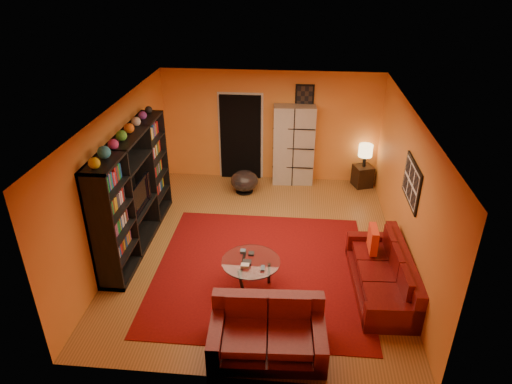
# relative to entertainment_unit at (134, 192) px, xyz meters

# --- Properties ---
(floor) EXTENTS (6.00, 6.00, 0.00)m
(floor) POSITION_rel_entertainment_unit_xyz_m (2.27, 0.00, -1.05)
(floor) COLOR brown
(floor) RESTS_ON ground
(ceiling) EXTENTS (6.00, 6.00, 0.00)m
(ceiling) POSITION_rel_entertainment_unit_xyz_m (2.27, 0.00, 1.55)
(ceiling) COLOR white
(ceiling) RESTS_ON wall_back
(wall_back) EXTENTS (6.00, 0.00, 6.00)m
(wall_back) POSITION_rel_entertainment_unit_xyz_m (2.27, 3.00, 0.25)
(wall_back) COLOR orange
(wall_back) RESTS_ON floor
(wall_front) EXTENTS (6.00, 0.00, 6.00)m
(wall_front) POSITION_rel_entertainment_unit_xyz_m (2.27, -3.00, 0.25)
(wall_front) COLOR orange
(wall_front) RESTS_ON floor
(wall_left) EXTENTS (0.00, 6.00, 6.00)m
(wall_left) POSITION_rel_entertainment_unit_xyz_m (-0.23, 0.00, 0.25)
(wall_left) COLOR orange
(wall_left) RESTS_ON floor
(wall_right) EXTENTS (0.00, 6.00, 6.00)m
(wall_right) POSITION_rel_entertainment_unit_xyz_m (4.78, 0.00, 0.25)
(wall_right) COLOR orange
(wall_right) RESTS_ON floor
(rug) EXTENTS (3.60, 3.60, 0.01)m
(rug) POSITION_rel_entertainment_unit_xyz_m (2.38, -0.70, -1.04)
(rug) COLOR #620B0C
(rug) RESTS_ON floor
(doorway) EXTENTS (0.95, 0.10, 2.04)m
(doorway) POSITION_rel_entertainment_unit_xyz_m (1.57, 2.96, -0.03)
(doorway) COLOR black
(doorway) RESTS_ON floor
(wall_art_right) EXTENTS (0.03, 1.00, 0.70)m
(wall_art_right) POSITION_rel_entertainment_unit_xyz_m (4.75, -0.30, 0.55)
(wall_art_right) COLOR black
(wall_art_right) RESTS_ON wall_right
(wall_art_back) EXTENTS (0.42, 0.03, 0.52)m
(wall_art_back) POSITION_rel_entertainment_unit_xyz_m (3.02, 2.98, 1.00)
(wall_art_back) COLOR black
(wall_art_back) RESTS_ON wall_back
(entertainment_unit) EXTENTS (0.45, 3.00, 2.10)m
(entertainment_unit) POSITION_rel_entertainment_unit_xyz_m (0.00, 0.00, 0.00)
(entertainment_unit) COLOR black
(entertainment_unit) RESTS_ON floor
(tv) EXTENTS (0.96, 0.13, 0.55)m
(tv) POSITION_rel_entertainment_unit_xyz_m (0.05, -0.08, -0.05)
(tv) COLOR black
(tv) RESTS_ON entertainment_unit
(sofa) EXTENTS (0.93, 2.07, 0.85)m
(sofa) POSITION_rel_entertainment_unit_xyz_m (4.41, -1.03, -0.76)
(sofa) COLOR #540B0C
(sofa) RESTS_ON rug
(loveseat) EXTENTS (1.60, 1.01, 0.85)m
(loveseat) POSITION_rel_entertainment_unit_xyz_m (2.60, -2.42, -0.77)
(loveseat) COLOR #540B0C
(loveseat) RESTS_ON rug
(throw_pillow) EXTENTS (0.12, 0.42, 0.42)m
(throw_pillow) POSITION_rel_entertainment_unit_xyz_m (4.22, -0.52, -0.42)
(throw_pillow) COLOR #FA3C1B
(throw_pillow) RESTS_ON sofa
(coffee_table) EXTENTS (0.95, 0.95, 0.47)m
(coffee_table) POSITION_rel_entertainment_unit_xyz_m (2.24, -1.12, -0.62)
(coffee_table) COLOR silver
(coffee_table) RESTS_ON floor
(storage_cabinet) EXTENTS (0.96, 0.48, 1.87)m
(storage_cabinet) POSITION_rel_entertainment_unit_xyz_m (2.82, 2.80, -0.11)
(storage_cabinet) COLOR #AFACA1
(storage_cabinet) RESTS_ON floor
(bowl_chair) EXTENTS (0.62, 0.62, 0.51)m
(bowl_chair) POSITION_rel_entertainment_unit_xyz_m (1.75, 2.17, -0.77)
(bowl_chair) COLOR black
(bowl_chair) RESTS_ON floor
(side_table) EXTENTS (0.51, 0.51, 0.50)m
(side_table) POSITION_rel_entertainment_unit_xyz_m (4.46, 2.75, -0.80)
(side_table) COLOR black
(side_table) RESTS_ON floor
(table_lamp) EXTENTS (0.32, 0.32, 0.53)m
(table_lamp) POSITION_rel_entertainment_unit_xyz_m (4.46, 2.75, -0.17)
(table_lamp) COLOR black
(table_lamp) RESTS_ON side_table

